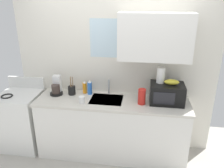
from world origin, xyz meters
name	(u,v)px	position (x,y,z in m)	size (l,w,h in m)	color
kitchen_wall_assembly	(122,63)	(0.11, 0.31, 1.36)	(2.96, 0.42, 2.50)	silver
counter_unit	(112,127)	(0.00, 0.00, 0.46)	(2.19, 0.63, 0.90)	white
sink_faucet	(109,87)	(-0.08, 0.24, 1.01)	(0.03, 0.03, 0.22)	#B2B5BA
stove_range	(22,120)	(-1.44, 0.00, 0.46)	(0.60, 0.60, 1.08)	white
microwave	(167,93)	(0.76, 0.05, 1.04)	(0.46, 0.35, 0.27)	black
banana_bunch	(172,82)	(0.81, 0.05, 1.20)	(0.20, 0.11, 0.07)	gold
paper_towel_roll	(161,75)	(0.66, 0.10, 1.28)	(0.11, 0.11, 0.22)	white
coffee_maker	(57,87)	(-0.86, 0.11, 1.00)	(0.19, 0.21, 0.28)	black
dish_soap_bottle_blue	(90,88)	(-0.36, 0.17, 1.00)	(0.07, 0.07, 0.22)	blue
dish_soap_bottle_orange	(85,87)	(-0.45, 0.20, 0.99)	(0.06, 0.06, 0.20)	orange
cereal_canister	(142,97)	(0.42, -0.05, 1.01)	(0.10, 0.10, 0.22)	red
mug_white	(82,100)	(-0.40, -0.14, 0.95)	(0.08, 0.08, 0.10)	white
utensil_crock	(72,90)	(-0.63, 0.12, 0.97)	(0.11, 0.11, 0.29)	black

